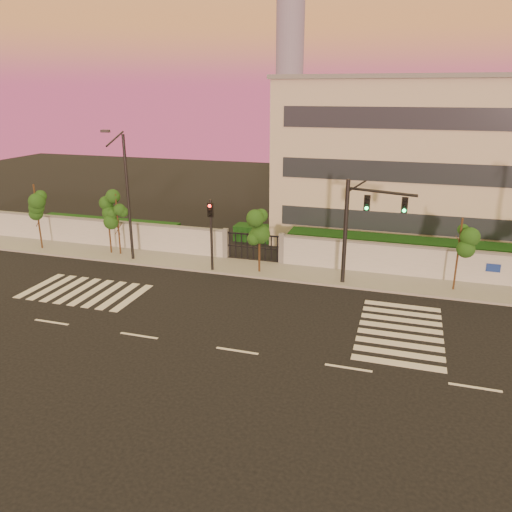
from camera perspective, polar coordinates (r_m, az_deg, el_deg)
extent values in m
plane|color=black|center=(22.99, -2.16, -10.79)|extent=(120.00, 120.00, 0.00)
cube|color=gray|center=(32.16, 3.99, -1.90)|extent=(60.00, 3.00, 0.15)
cube|color=#A9ACB0|center=(40.58, -20.28, 2.67)|extent=(25.00, 0.30, 2.00)
cube|color=slate|center=(40.32, -20.45, 4.12)|extent=(25.00, 0.36, 0.12)
cube|color=slate|center=(34.57, -3.49, 1.37)|extent=(0.35, 0.35, 2.20)
cube|color=slate|center=(33.43, 2.95, 0.78)|extent=(0.35, 0.35, 2.20)
cube|color=#113811|center=(35.05, 20.05, 0.15)|extent=(20.00, 2.00, 1.80)
cube|color=#113811|center=(41.75, -16.56, 3.05)|extent=(12.00, 1.80, 1.40)
cube|color=#113811|center=(38.69, 1.90, 2.48)|extent=(6.00, 1.50, 1.20)
cube|color=beige|center=(41.31, 20.46, 10.02)|extent=(24.00, 12.00, 12.00)
cube|color=#262D38|center=(36.04, 20.24, 3.27)|extent=(22.00, 0.08, 1.40)
cube|color=#262D38|center=(35.36, 20.87, 8.74)|extent=(22.00, 0.08, 1.40)
cube|color=#262D38|center=(35.02, 21.53, 14.38)|extent=(22.00, 0.08, 1.40)
cube|color=slate|center=(40.99, 21.45, 18.46)|extent=(24.40, 12.40, 0.30)
cylinder|color=slate|center=(310.51, 3.99, 26.46)|extent=(16.00, 16.00, 110.00)
cube|color=silver|center=(32.86, -23.45, -3.12)|extent=(0.50, 4.00, 0.02)
cube|color=silver|center=(32.30, -22.22, -3.32)|extent=(0.50, 4.00, 0.02)
cube|color=silver|center=(31.75, -20.96, -3.53)|extent=(0.50, 4.00, 0.02)
cube|color=silver|center=(31.23, -19.64, -3.74)|extent=(0.50, 4.00, 0.02)
cube|color=silver|center=(30.72, -18.29, -3.96)|extent=(0.50, 4.00, 0.02)
cube|color=silver|center=(30.22, -16.88, -4.19)|extent=(0.50, 4.00, 0.02)
cube|color=silver|center=(29.75, -15.44, -4.41)|extent=(0.50, 4.00, 0.02)
cube|color=silver|center=(29.30, -13.94, -4.65)|extent=(0.50, 4.00, 0.02)
cube|color=silver|center=(22.85, 15.91, -11.72)|extent=(4.00, 0.50, 0.02)
cube|color=silver|center=(23.64, 15.98, -10.65)|extent=(4.00, 0.50, 0.02)
cube|color=silver|center=(24.44, 16.05, -9.65)|extent=(4.00, 0.50, 0.02)
cube|color=silver|center=(25.24, 16.12, -8.72)|extent=(4.00, 0.50, 0.02)
cube|color=silver|center=(26.05, 16.18, -7.84)|extent=(4.00, 0.50, 0.02)
cube|color=silver|center=(26.87, 16.24, -7.02)|extent=(4.00, 0.50, 0.02)
cube|color=silver|center=(27.69, 16.29, -6.25)|extent=(4.00, 0.50, 0.02)
cube|color=silver|center=(28.51, 16.34, -5.52)|extent=(4.00, 0.50, 0.02)
cube|color=silver|center=(27.62, -22.32, -7.00)|extent=(2.00, 0.15, 0.01)
cube|color=silver|center=(24.91, -13.22, -8.85)|extent=(2.00, 0.15, 0.01)
cube|color=silver|center=(22.99, -2.16, -10.77)|extent=(2.00, 0.15, 0.01)
cube|color=silver|center=(22.05, 10.51, -12.46)|extent=(2.00, 0.15, 0.01)
cube|color=silver|center=(22.23, 23.76, -13.59)|extent=(2.00, 0.15, 0.01)
cylinder|color=#382314|center=(39.51, -23.64, 4.03)|extent=(0.12, 0.12, 4.89)
sphere|color=#164313|center=(39.21, -23.92, 6.10)|extent=(1.11, 1.11, 1.11)
sphere|color=#164313|center=(39.28, -23.20, 5.11)|extent=(0.84, 0.84, 0.84)
sphere|color=#164313|center=(39.39, -24.30, 5.37)|extent=(0.80, 0.80, 0.80)
cylinder|color=#382314|center=(36.78, -16.44, 3.09)|extent=(0.12, 0.12, 3.94)
sphere|color=#164313|center=(36.50, -16.60, 4.88)|extent=(1.07, 1.07, 1.07)
sphere|color=#164313|center=(36.61, -15.91, 4.02)|extent=(0.81, 0.81, 0.81)
sphere|color=#164313|center=(36.63, -17.05, 4.25)|extent=(0.78, 0.78, 0.78)
cylinder|color=#382314|center=(36.29, -15.48, 3.39)|extent=(0.11, 0.11, 4.45)
sphere|color=#164313|center=(35.98, -15.66, 5.45)|extent=(1.04, 1.04, 1.04)
sphere|color=#164313|center=(36.11, -14.97, 4.46)|extent=(0.80, 0.80, 0.80)
sphere|color=#164313|center=(36.12, -16.10, 4.73)|extent=(0.76, 0.76, 0.76)
cylinder|color=#382314|center=(31.50, 0.38, 1.42)|extent=(0.13, 0.13, 4.02)
sphere|color=#164313|center=(31.17, 0.39, 3.54)|extent=(1.17, 1.17, 1.17)
sphere|color=#164313|center=(31.42, 1.15, 2.52)|extent=(0.89, 0.89, 0.89)
sphere|color=#164313|center=(31.22, -0.26, 2.80)|extent=(0.85, 0.85, 0.85)
cylinder|color=#382314|center=(30.79, 22.05, 0.05)|extent=(0.11, 0.11, 4.45)
sphere|color=#164313|center=(30.43, 22.35, 2.43)|extent=(1.00, 1.00, 1.00)
sphere|color=#164313|center=(30.81, 22.76, 1.27)|extent=(0.76, 0.76, 0.76)
sphere|color=#164313|center=(30.39, 21.76, 1.61)|extent=(0.73, 0.73, 0.73)
cylinder|color=black|center=(29.88, 10.16, 2.57)|extent=(0.25, 0.25, 6.40)
cylinder|color=black|center=(29.14, 14.30, 7.11)|extent=(3.80, 1.33, 0.17)
cube|color=black|center=(29.27, 12.57, 5.94)|extent=(0.36, 0.19, 0.93)
sphere|color=#0CF259|center=(29.23, 12.51, 5.35)|extent=(0.21, 0.21, 0.21)
cube|color=black|center=(29.19, 16.62, 5.58)|extent=(0.36, 0.19, 0.93)
sphere|color=#0CF259|center=(29.15, 16.57, 4.98)|extent=(0.21, 0.21, 0.21)
cylinder|color=black|center=(31.83, -5.11, 2.23)|extent=(0.17, 0.17, 4.76)
cube|color=black|center=(31.35, -5.24, 5.27)|extent=(0.37, 0.19, 0.95)
sphere|color=red|center=(31.18, -5.33, 5.75)|extent=(0.21, 0.21, 0.21)
cylinder|color=black|center=(34.48, -14.39, 6.23)|extent=(0.19, 0.19, 8.56)
cylinder|color=black|center=(33.09, -15.83, 12.77)|extent=(0.11, 2.05, 0.83)
cube|color=#3F3F44|center=(32.24, -16.84, 13.51)|extent=(0.54, 0.27, 0.16)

